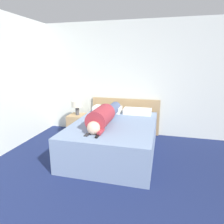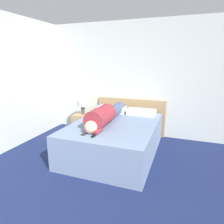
{
  "view_description": "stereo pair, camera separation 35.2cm",
  "coord_description": "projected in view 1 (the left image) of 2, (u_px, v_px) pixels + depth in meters",
  "views": [
    {
      "loc": [
        0.73,
        -0.95,
        1.72
      ],
      "look_at": [
        -0.11,
        2.36,
        0.84
      ],
      "focal_mm": 32.0,
      "sensor_mm": 36.0,
      "label": 1
    },
    {
      "loc": [
        1.07,
        -0.85,
        1.72
      ],
      "look_at": [
        -0.11,
        2.36,
        0.84
      ],
      "focal_mm": 32.0,
      "sensor_mm": 36.0,
      "label": 2
    }
  ],
  "objects": [
    {
      "name": "wall_back",
      "position": [
        131.0,
        80.0,
        4.66
      ],
      "size": [
        5.45,
        0.06,
        2.6
      ],
      "color": "silver",
      "rests_on": "ground_plane"
    },
    {
      "name": "bed",
      "position": [
        114.0,
        138.0,
        3.8
      ],
      "size": [
        1.5,
        2.04,
        0.59
      ],
      "color": "#7589A8",
      "rests_on": "ground_plane"
    },
    {
      "name": "headboard",
      "position": [
        125.0,
        116.0,
        4.84
      ],
      "size": [
        1.62,
        0.04,
        0.85
      ],
      "color": "tan",
      "rests_on": "ground_plane"
    },
    {
      "name": "nightstand",
      "position": [
        78.0,
        125.0,
        4.78
      ],
      "size": [
        0.4,
        0.42,
        0.48
      ],
      "color": "tan",
      "rests_on": "ground_plane"
    },
    {
      "name": "table_lamp",
      "position": [
        77.0,
        105.0,
        4.65
      ],
      "size": [
        0.26,
        0.26,
        0.34
      ],
      "color": "#4C4C51",
      "rests_on": "nightstand"
    },
    {
      "name": "person_lying",
      "position": [
        104.0,
        115.0,
        3.68
      ],
      "size": [
        0.35,
        1.63,
        0.35
      ],
      "color": "#DBB293",
      "rests_on": "bed"
    },
    {
      "name": "pillow_near_headboard",
      "position": [
        107.0,
        109.0,
        4.5
      ],
      "size": [
        0.63,
        0.29,
        0.13
      ],
      "color": "white",
      "rests_on": "bed"
    },
    {
      "name": "pillow_second",
      "position": [
        137.0,
        111.0,
        4.34
      ],
      "size": [
        0.6,
        0.29,
        0.12
      ],
      "color": "white",
      "rests_on": "bed"
    },
    {
      "name": "tv_remote",
      "position": [
        98.0,
        136.0,
        3.05
      ],
      "size": [
        0.04,
        0.15,
        0.02
      ],
      "color": "black",
      "rests_on": "bed"
    },
    {
      "name": "cell_phone",
      "position": [
        87.0,
        135.0,
        3.12
      ],
      "size": [
        0.06,
        0.13,
        0.01
      ],
      "color": "black",
      "rests_on": "bed"
    }
  ]
}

